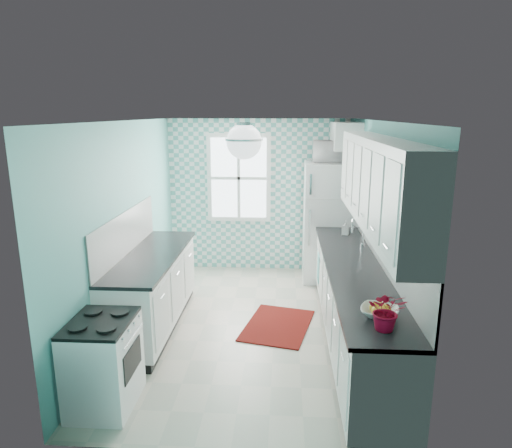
# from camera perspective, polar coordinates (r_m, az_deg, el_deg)

# --- Properties ---
(floor) EXTENTS (3.00, 4.40, 0.02)m
(floor) POSITION_cam_1_polar(r_m,az_deg,el_deg) (5.84, -0.66, -12.68)
(floor) COLOR beige
(floor) RESTS_ON ground
(ceiling) EXTENTS (3.00, 4.40, 0.02)m
(ceiling) POSITION_cam_1_polar(r_m,az_deg,el_deg) (5.23, -0.74, 12.87)
(ceiling) COLOR white
(ceiling) RESTS_ON wall_back
(wall_back) EXTENTS (3.00, 0.02, 2.50)m
(wall_back) POSITION_cam_1_polar(r_m,az_deg,el_deg) (7.55, 0.55, 3.54)
(wall_back) COLOR #63BBB5
(wall_back) RESTS_ON floor
(wall_front) EXTENTS (3.00, 0.02, 2.50)m
(wall_front) POSITION_cam_1_polar(r_m,az_deg,el_deg) (3.31, -3.57, -10.16)
(wall_front) COLOR #63BBB5
(wall_front) RESTS_ON floor
(wall_left) EXTENTS (0.02, 4.40, 2.50)m
(wall_left) POSITION_cam_1_polar(r_m,az_deg,el_deg) (5.71, -15.99, -0.36)
(wall_left) COLOR #63BBB5
(wall_left) RESTS_ON floor
(wall_right) EXTENTS (0.02, 4.40, 2.50)m
(wall_right) POSITION_cam_1_polar(r_m,az_deg,el_deg) (5.50, 15.20, -0.85)
(wall_right) COLOR #63BBB5
(wall_right) RESTS_ON floor
(accent_wall) EXTENTS (3.00, 0.01, 2.50)m
(accent_wall) POSITION_cam_1_polar(r_m,az_deg,el_deg) (7.53, 0.54, 3.51)
(accent_wall) COLOR #58ABA4
(accent_wall) RESTS_ON wall_back
(window) EXTENTS (1.04, 0.05, 1.44)m
(window) POSITION_cam_1_polar(r_m,az_deg,el_deg) (7.48, -2.16, 5.76)
(window) COLOR white
(window) RESTS_ON wall_back
(backsplash_right) EXTENTS (0.02, 3.60, 0.51)m
(backsplash_right) POSITION_cam_1_polar(r_m,az_deg,el_deg) (5.13, 15.79, -2.56)
(backsplash_right) COLOR white
(backsplash_right) RESTS_ON wall_right
(backsplash_left) EXTENTS (0.02, 2.15, 0.51)m
(backsplash_left) POSITION_cam_1_polar(r_m,az_deg,el_deg) (5.65, -15.99, -1.09)
(backsplash_left) COLOR white
(backsplash_left) RESTS_ON wall_left
(upper_cabinets_right) EXTENTS (0.33, 3.20, 0.90)m
(upper_cabinets_right) POSITION_cam_1_polar(r_m,az_deg,el_deg) (4.76, 15.03, 4.94)
(upper_cabinets_right) COLOR white
(upper_cabinets_right) RESTS_ON wall_right
(upper_cabinet_fridge) EXTENTS (0.40, 0.74, 0.40)m
(upper_cabinet_fridge) POSITION_cam_1_polar(r_m,az_deg,el_deg) (7.11, 11.11, 10.77)
(upper_cabinet_fridge) COLOR white
(upper_cabinet_fridge) RESTS_ON wall_right
(ceiling_light) EXTENTS (0.34, 0.34, 0.35)m
(ceiling_light) POSITION_cam_1_polar(r_m,az_deg,el_deg) (4.44, -1.51, 10.29)
(ceiling_light) COLOR silver
(ceiling_light) RESTS_ON ceiling
(base_cabinets_right) EXTENTS (0.60, 3.60, 0.90)m
(base_cabinets_right) POSITION_cam_1_polar(r_m,az_deg,el_deg) (5.33, 12.18, -10.25)
(base_cabinets_right) COLOR white
(base_cabinets_right) RESTS_ON floor
(countertop_right) EXTENTS (0.63, 3.60, 0.04)m
(countertop_right) POSITION_cam_1_polar(r_m,az_deg,el_deg) (5.16, 12.28, -5.47)
(countertop_right) COLOR black
(countertop_right) RESTS_ON base_cabinets_right
(base_cabinets_left) EXTENTS (0.60, 2.15, 0.90)m
(base_cabinets_left) POSITION_cam_1_polar(r_m,az_deg,el_deg) (5.79, -12.78, -8.30)
(base_cabinets_left) COLOR white
(base_cabinets_left) RESTS_ON floor
(countertop_left) EXTENTS (0.63, 2.15, 0.04)m
(countertop_left) POSITION_cam_1_polar(r_m,az_deg,el_deg) (5.63, -12.89, -3.87)
(countertop_left) COLOR black
(countertop_left) RESTS_ON base_cabinets_left
(fridge) EXTENTS (0.81, 0.80, 1.86)m
(fridge) POSITION_cam_1_polar(r_m,az_deg,el_deg) (7.22, 9.19, 0.28)
(fridge) COLOR white
(fridge) RESTS_ON floor
(stove) EXTENTS (0.54, 0.67, 0.81)m
(stove) POSITION_cam_1_polar(r_m,az_deg,el_deg) (4.47, -18.54, -16.04)
(stove) COLOR silver
(stove) RESTS_ON floor
(sink) EXTENTS (0.52, 0.43, 0.53)m
(sink) POSITION_cam_1_polar(r_m,az_deg,el_deg) (5.87, 11.39, -2.95)
(sink) COLOR silver
(sink) RESTS_ON countertop_right
(rug) EXTENTS (0.97, 1.21, 0.02)m
(rug) POSITION_cam_1_polar(r_m,az_deg,el_deg) (5.84, 2.73, -12.52)
(rug) COLOR #620D01
(rug) RESTS_ON floor
(dish_towel) EXTENTS (0.09, 0.25, 0.39)m
(dish_towel) POSITION_cam_1_polar(r_m,az_deg,el_deg) (6.46, 7.82, -5.44)
(dish_towel) COLOR #64BCB1
(dish_towel) RESTS_ON base_cabinets_right
(fruit_bowl) EXTENTS (0.39, 0.39, 0.08)m
(fruit_bowl) POSITION_cam_1_polar(r_m,az_deg,el_deg) (4.00, 15.19, -10.56)
(fruit_bowl) COLOR white
(fruit_bowl) RESTS_ON countertop_right
(potted_plant) EXTENTS (0.32, 0.29, 0.33)m
(potted_plant) POSITION_cam_1_polar(r_m,az_deg,el_deg) (3.73, 16.05, -10.34)
(potted_plant) COLOR #A72F20
(potted_plant) RESTS_ON countertop_right
(soap_bottle) EXTENTS (0.11, 0.11, 0.20)m
(soap_bottle) POSITION_cam_1_polar(r_m,az_deg,el_deg) (6.44, 11.13, -0.45)
(soap_bottle) COLOR #A5B4BA
(soap_bottle) RESTS_ON countertop_right
(microwave) EXTENTS (0.60, 0.42, 0.32)m
(microwave) POSITION_cam_1_polar(r_m,az_deg,el_deg) (7.05, 9.53, 8.93)
(microwave) COLOR silver
(microwave) RESTS_ON fridge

